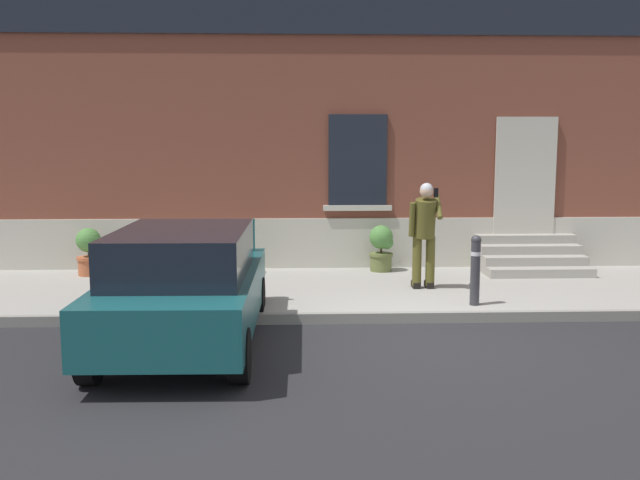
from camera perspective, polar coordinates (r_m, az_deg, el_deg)
The scene contains 12 objects.
ground_plane at distance 9.33m, azimuth 7.13°, elevation -8.03°, with size 80.00×80.00×0.00m, color #232326.
sidewalk at distance 12.00m, azimuth 4.96°, elevation -4.03°, with size 24.00×3.60×0.15m, color #99968E.
curb_edge at distance 10.21m, azimuth 6.28°, elevation -6.19°, with size 24.00×0.12×0.15m, color gray.
building_facade at distance 14.26m, azimuth 3.89°, elevation 12.62°, with size 24.00×1.52×7.50m.
entrance_stoop at distance 13.88m, azimuth 16.43°, elevation -1.38°, with size 1.90×1.28×0.64m.
hatchback_car_teal at distance 8.99m, azimuth -10.74°, elevation -3.55°, with size 1.85×4.09×1.50m.
bollard_near_person at distance 10.71m, azimuth 12.34°, elevation -2.17°, with size 0.15×0.15×1.04m.
bollard_far_left at distance 10.43m, azimuth -8.61°, elevation -2.34°, with size 0.15×0.15×1.04m.
person_on_phone at distance 11.67m, azimuth 8.39°, elevation 0.92°, with size 0.51×0.51×1.74m.
planter_terracotta at distance 13.47m, azimuth -18.00°, elevation -0.79°, with size 0.44×0.44×0.86m.
planter_cream at distance 13.04m, azimuth -6.63°, elevation -0.73°, with size 0.44×0.44×0.86m.
planter_olive at distance 13.27m, azimuth 4.96°, elevation -0.55°, with size 0.44×0.44×0.86m.
Camera 1 is at (-1.50, -8.85, 2.56)m, focal length 39.96 mm.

